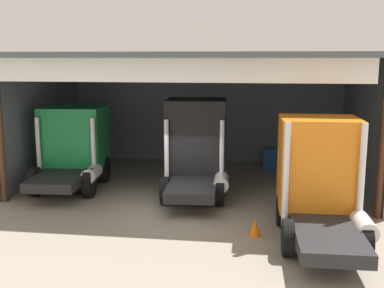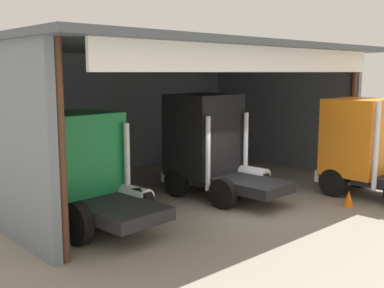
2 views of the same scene
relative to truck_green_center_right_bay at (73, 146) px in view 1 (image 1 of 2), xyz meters
name	(u,v)px [view 1 (image 1 of 2)]	position (x,y,z in m)	size (l,w,h in m)	color
ground_plane	(181,210)	(4.95, -2.57, -1.75)	(80.00, 80.00, 0.00)	gray
workshop_shed	(198,93)	(4.95, 2.40, 2.08)	(14.64, 9.57, 5.56)	slate
truck_green_center_right_bay	(73,146)	(0.00, 0.00, 0.00)	(2.85, 4.83, 3.36)	#197F3D
truck_black_center_left_bay	(196,146)	(5.21, -0.29, 0.17)	(2.66, 4.76, 3.76)	black
truck_orange_left_bay	(320,177)	(9.47, -4.31, 0.07)	(2.56, 5.07, 3.59)	orange
oil_drum	(273,157)	(8.40, 4.87, -1.29)	(0.58, 0.58, 0.93)	#194CB2
tool_cart	(272,159)	(8.36, 4.41, -1.25)	(0.90, 0.60, 1.00)	#1E59A5
traffic_cone	(255,227)	(7.57, -4.67, -1.47)	(0.36, 0.36, 0.56)	orange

